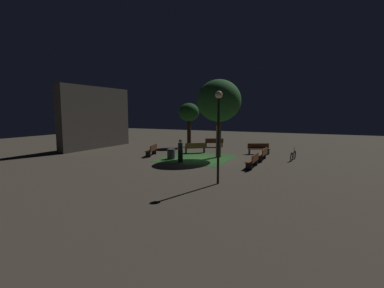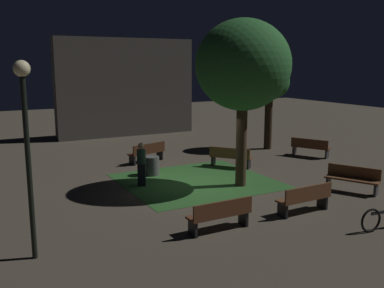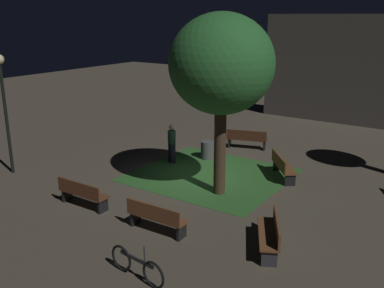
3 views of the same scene
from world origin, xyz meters
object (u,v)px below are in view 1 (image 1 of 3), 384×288
Objects in this scene: tree_back_right at (219,101)px; lamp_post_near_wall at (218,121)px; bench_near_trees at (195,148)px; pedestrian at (180,150)px; tree_right_canopy at (189,113)px; bench_front_left at (214,142)px; bench_corner at (259,148)px; trash_bin at (171,154)px; bench_by_lamp at (152,150)px; bench_back_row at (253,160)px; bicycle at (293,156)px; bench_lawn_edge at (263,154)px.

tree_back_right is 1.33× the size of lamp_post_near_wall.
pedestrian reaches higher than bench_near_trees.
bench_front_left is at bearing -77.26° from tree_right_canopy.
bench_corner is 7.54m from trash_bin.
bench_by_lamp is (-7.34, 2.53, 0.00)m from bench_front_left.
bench_back_row is 0.30× the size of tree_back_right.
bench_by_lamp is at bearing 52.49° from lamp_post_near_wall.
trash_bin is 0.47× the size of pedestrian.
bench_back_row is 2.38× the size of trash_bin.
bicycle reaches higher than bench_near_trees.
pedestrian is at bearing 121.16° from bicycle.
bench_back_row is at bearing -171.15° from bench_corner.
lamp_post_near_wall is 5.92× the size of trash_bin.
bench_by_lamp is 7.35m from tree_right_canopy.
tree_back_right is at bearing -156.07° from bench_front_left.
tree_back_right is (1.58, -5.08, 3.84)m from bench_by_lamp.
bench_back_row is 1.06× the size of bench_near_trees.
bench_corner reaches higher than trash_bin.
bench_lawn_edge is at bearing -70.21° from trash_bin.
bench_back_row is 10.56m from bench_front_left.
bench_front_left is 8.05m from trash_bin.
bench_back_row is 5.33m from lamp_post_near_wall.
bench_lawn_edge is 0.40× the size of lamp_post_near_wall.
pedestrian reaches higher than bench_lawn_edge.
bench_by_lamp is at bearing 107.31° from tree_back_right.
tree_back_right reaches higher than bicycle.
bench_lawn_edge is 0.97× the size of bench_by_lamp.
lamp_post_near_wall reaches higher than bench_front_left.
bench_front_left is at bearing 0.24° from bench_near_trees.
bench_front_left is at bearing 59.24° from bicycle.
tree_right_canopy is (6.76, -0.00, 2.88)m from bench_by_lamp.
bench_back_row is 2.96m from bench_lawn_edge.
bench_near_trees is at bearing 31.01° from lamp_post_near_wall.
bicycle is at bearing -68.25° from trash_bin.
bench_back_row is at bearing -99.33° from bench_by_lamp.
bench_front_left is at bearing 21.68° from lamp_post_near_wall.
bench_by_lamp is 1.16× the size of pedestrian.
pedestrian is at bearing 122.50° from bench_lawn_edge.
bench_front_left is 1.00× the size of bench_corner.
bench_near_trees is 5.53m from tree_right_canopy.
pedestrian is at bearing 92.81° from bench_back_row.
trash_bin is (0.69, 6.30, -0.10)m from bench_back_row.
trash_bin is at bearing 53.58° from pedestrian.
pedestrian is (-4.25, 7.03, 0.51)m from bicycle.
pedestrian is at bearing 146.66° from bench_corner.
pedestrian is (-0.25, 5.03, 0.37)m from bench_back_row.
lamp_post_near_wall is at bearing -148.99° from bench_near_trees.
tree_back_right reaches higher than pedestrian.
bench_back_row and bench_by_lamp have the same top height.
bench_front_left is 7.37m from tree_back_right.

